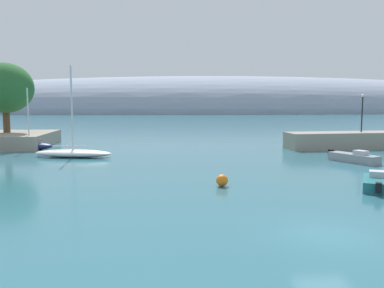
# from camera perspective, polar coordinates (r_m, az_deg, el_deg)

# --- Properties ---
(water) EXTENTS (600.00, 600.00, 0.00)m
(water) POSITION_cam_1_polar(r_m,az_deg,el_deg) (18.81, 18.59, -12.15)
(water) COLOR #2D6675
(water) RESTS_ON ground
(tree_clump_shore) EXTENTS (7.12, 7.12, 8.93)m
(tree_clump_shore) POSITION_cam_1_polar(r_m,az_deg,el_deg) (57.02, -25.02, 7.21)
(tree_clump_shore) COLOR brown
(tree_clump_shore) RESTS_ON shore_outcrop
(breakwater_rocks) EXTENTS (24.34, 5.62, 1.98)m
(breakwater_rocks) POSITION_cam_1_polar(r_m,az_deg,el_deg) (55.03, 25.23, 0.56)
(breakwater_rocks) COLOR gray
(breakwater_rocks) RESTS_ON ground
(distant_ridge) EXTENTS (389.01, 65.29, 35.38)m
(distant_ridge) POSITION_cam_1_polar(r_m,az_deg,el_deg) (200.29, 5.00, 4.49)
(distant_ridge) COLOR #8E99AD
(distant_ridge) RESTS_ON ground
(sailboat_white_near_shore) EXTENTS (8.43, 3.86, 9.35)m
(sailboat_white_near_shore) POSITION_cam_1_polar(r_m,az_deg,el_deg) (43.21, -16.50, -1.15)
(sailboat_white_near_shore) COLOR white
(sailboat_white_near_shore) RESTS_ON water
(sailboat_navy_mid_mooring) EXTENTS (5.74, 2.73, 7.28)m
(sailboat_navy_mid_mooring) POSITION_cam_1_polar(r_m,az_deg,el_deg) (51.10, -22.06, -0.20)
(sailboat_navy_mid_mooring) COLOR navy
(sailboat_navy_mid_mooring) RESTS_ON water
(motorboat_grey_foreground) EXTENTS (3.52, 5.08, 1.20)m
(motorboat_grey_foreground) POSITION_cam_1_polar(r_m,az_deg,el_deg) (40.91, 21.97, -1.81)
(motorboat_grey_foreground) COLOR gray
(motorboat_grey_foreground) RESTS_ON water
(motorboat_teal_alongside_breakwater) EXTENTS (3.45, 4.44, 1.09)m
(motorboat_teal_alongside_breakwater) POSITION_cam_1_polar(r_m,az_deg,el_deg) (29.41, 24.84, -5.02)
(motorboat_teal_alongside_breakwater) COLOR #1E6B70
(motorboat_teal_alongside_breakwater) RESTS_ON water
(mooring_buoy_orange) EXTENTS (0.82, 0.82, 0.82)m
(mooring_buoy_orange) POSITION_cam_1_polar(r_m,az_deg,el_deg) (27.48, 4.28, -5.17)
(mooring_buoy_orange) COLOR orange
(mooring_buoy_orange) RESTS_ON water
(harbor_lamp_post) EXTENTS (0.36, 0.36, 4.63)m
(harbor_lamp_post) POSITION_cam_1_polar(r_m,az_deg,el_deg) (53.04, 23.01, 4.61)
(harbor_lamp_post) COLOR black
(harbor_lamp_post) RESTS_ON breakwater_rocks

